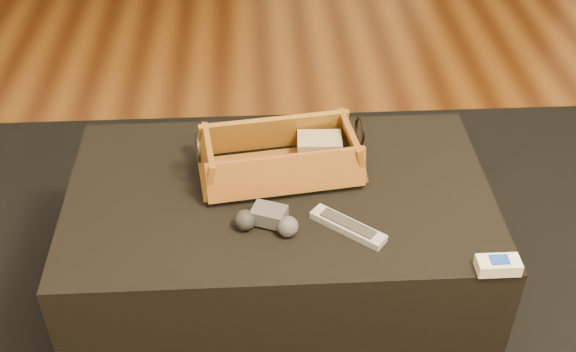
{
  "coord_description": "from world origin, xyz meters",
  "views": [
    {
      "loc": [
        -0.13,
        -1.16,
        1.52
      ],
      "look_at": [
        -0.06,
        0.13,
        0.49
      ],
      "focal_mm": 45.0,
      "sensor_mm": 36.0,
      "label": 1
    }
  ],
  "objects_px": {
    "silver_remote": "(348,226)",
    "cream_gadget": "(498,265)",
    "ottoman": "(280,254)",
    "tv_remote": "(274,170)",
    "wicker_basket": "(280,158)",
    "game_controller": "(267,220)"
  },
  "relations": [
    {
      "from": "ottoman",
      "to": "game_controller",
      "type": "distance_m",
      "value": 0.27
    },
    {
      "from": "ottoman",
      "to": "cream_gadget",
      "type": "height_order",
      "value": "cream_gadget"
    },
    {
      "from": "game_controller",
      "to": "silver_remote",
      "type": "relative_size",
      "value": 0.92
    },
    {
      "from": "silver_remote",
      "to": "cream_gadget",
      "type": "bearing_deg",
      "value": -25.27
    },
    {
      "from": "tv_remote",
      "to": "game_controller",
      "type": "relative_size",
      "value": 1.36
    },
    {
      "from": "tv_remote",
      "to": "game_controller",
      "type": "height_order",
      "value": "game_controller"
    },
    {
      "from": "tv_remote",
      "to": "wicker_basket",
      "type": "height_order",
      "value": "wicker_basket"
    },
    {
      "from": "ottoman",
      "to": "cream_gadget",
      "type": "relative_size",
      "value": 11.16
    },
    {
      "from": "game_controller",
      "to": "silver_remote",
      "type": "height_order",
      "value": "game_controller"
    },
    {
      "from": "silver_remote",
      "to": "cream_gadget",
      "type": "height_order",
      "value": "cream_gadget"
    },
    {
      "from": "game_controller",
      "to": "cream_gadget",
      "type": "relative_size",
      "value": 1.68
    },
    {
      "from": "ottoman",
      "to": "game_controller",
      "type": "bearing_deg",
      "value": -103.76
    },
    {
      "from": "ottoman",
      "to": "silver_remote",
      "type": "bearing_deg",
      "value": -44.2
    },
    {
      "from": "silver_remote",
      "to": "cream_gadget",
      "type": "distance_m",
      "value": 0.33
    },
    {
      "from": "tv_remote",
      "to": "cream_gadget",
      "type": "bearing_deg",
      "value": -49.8
    },
    {
      "from": "tv_remote",
      "to": "cream_gadget",
      "type": "distance_m",
      "value": 0.56
    },
    {
      "from": "cream_gadget",
      "to": "silver_remote",
      "type": "bearing_deg",
      "value": 154.73
    },
    {
      "from": "wicker_basket",
      "to": "silver_remote",
      "type": "relative_size",
      "value": 2.5
    },
    {
      "from": "wicker_basket",
      "to": "cream_gadget",
      "type": "height_order",
      "value": "wicker_basket"
    },
    {
      "from": "ottoman",
      "to": "silver_remote",
      "type": "relative_size",
      "value": 6.1
    },
    {
      "from": "silver_remote",
      "to": "cream_gadget",
      "type": "xyz_separation_m",
      "value": [
        0.3,
        -0.14,
        0.01
      ]
    },
    {
      "from": "wicker_basket",
      "to": "game_controller",
      "type": "height_order",
      "value": "wicker_basket"
    }
  ]
}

